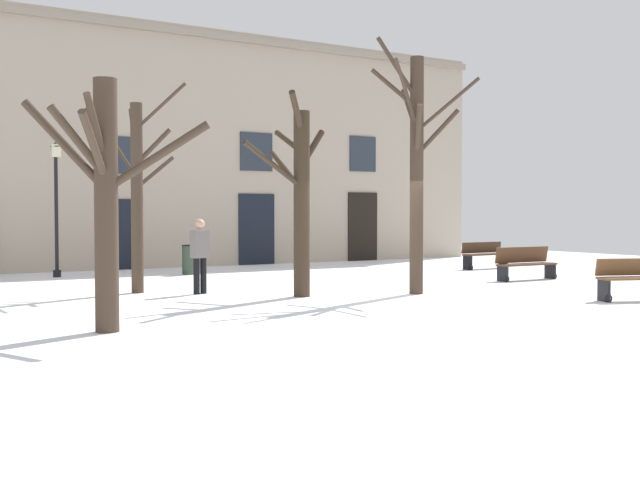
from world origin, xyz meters
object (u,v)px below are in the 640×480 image
(tree_left_of_center, at_px, (138,191))
(bench_by_litter_bin, at_px, (640,278))
(litter_bin, at_px, (189,260))
(streetlamp, at_px, (56,195))
(tree_near_facade, at_px, (105,194))
(bench_back_to_back_right, at_px, (525,263))
(tree_foreground, at_px, (300,195))
(tree_right_of_center, at_px, (416,164))
(bench_near_center_tree, at_px, (485,254))
(person_near_bench, at_px, (200,252))

(tree_left_of_center, height_order, bench_by_litter_bin, tree_left_of_center)
(litter_bin, bearing_deg, streetlamp, 163.39)
(tree_near_facade, bearing_deg, bench_back_to_back_right, 15.21)
(tree_foreground, relative_size, bench_by_litter_bin, 2.31)
(tree_right_of_center, distance_m, bench_near_center_tree, 8.68)
(tree_near_facade, height_order, tree_foreground, tree_foreground)
(bench_near_center_tree, bearing_deg, tree_left_of_center, -175.98)
(streetlamp, bearing_deg, bench_near_center_tree, -16.39)
(tree_right_of_center, relative_size, person_near_bench, 3.38)
(streetlamp, height_order, person_near_bench, streetlamp)
(tree_left_of_center, xyz_separation_m, litter_bin, (2.81, 4.26, -1.86))
(tree_near_facade, relative_size, person_near_bench, 2.28)
(bench_near_center_tree, distance_m, person_near_bench, 11.12)
(litter_bin, xyz_separation_m, bench_by_litter_bin, (5.60, -11.02, 0.02))
(tree_foreground, bearing_deg, tree_near_facade, -150.17)
(tree_foreground, height_order, bench_back_to_back_right, tree_foreground)
(streetlamp, xyz_separation_m, bench_by_litter_bin, (9.11, -12.06, -1.86))
(tree_foreground, height_order, streetlamp, tree_foreground)
(tree_right_of_center, xyz_separation_m, bench_near_center_tree, (6.67, 4.99, -2.42))
(tree_right_of_center, bearing_deg, bench_near_center_tree, 36.80)
(litter_bin, bearing_deg, tree_near_facade, -117.29)
(litter_bin, bearing_deg, bench_near_center_tree, -16.31)
(streetlamp, distance_m, bench_near_center_tree, 13.27)
(tree_foreground, xyz_separation_m, bench_back_to_back_right, (7.21, 0.48, -1.72))
(person_near_bench, bearing_deg, litter_bin, -119.89)
(tree_near_facade, height_order, tree_left_of_center, tree_left_of_center)
(tree_foreground, distance_m, bench_by_litter_bin, 7.26)
(tree_left_of_center, bearing_deg, bench_by_litter_bin, -38.78)
(tree_left_of_center, relative_size, streetlamp, 1.24)
(tree_left_of_center, height_order, person_near_bench, tree_left_of_center)
(streetlamp, bearing_deg, bench_by_litter_bin, -52.93)
(tree_near_facade, height_order, streetlamp, tree_near_facade)
(tree_foreground, xyz_separation_m, bench_near_center_tree, (9.16, 4.16, -1.72))
(streetlamp, bearing_deg, litter_bin, -16.61)
(bench_near_center_tree, bearing_deg, bench_by_litter_bin, -116.30)
(bench_back_to_back_right, relative_size, bench_by_litter_bin, 1.04)
(streetlamp, distance_m, litter_bin, 4.12)
(bench_by_litter_bin, bearing_deg, bench_back_to_back_right, 91.82)
(tree_foreground, relative_size, bench_back_to_back_right, 2.22)
(tree_right_of_center, bearing_deg, person_near_bench, 149.48)
(tree_left_of_center, xyz_separation_m, bench_near_center_tree, (11.90, 1.60, -1.83))
(tree_right_of_center, relative_size, tree_near_facade, 1.48)
(litter_bin, xyz_separation_m, bench_back_to_back_right, (7.15, -6.34, 0.02))
(litter_bin, xyz_separation_m, bench_near_center_tree, (9.10, -2.66, 0.03))
(tree_near_facade, distance_m, tree_left_of_center, 5.80)
(tree_near_facade, relative_size, streetlamp, 1.00)
(tree_near_facade, bearing_deg, streetlamp, 82.20)
(bench_near_center_tree, bearing_deg, tree_right_of_center, -146.81)
(streetlamp, height_order, bench_by_litter_bin, streetlamp)
(tree_right_of_center, xyz_separation_m, tree_left_of_center, (-5.23, 3.40, -0.59))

